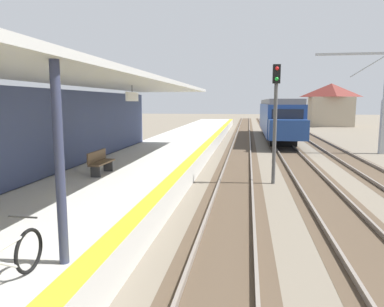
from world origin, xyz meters
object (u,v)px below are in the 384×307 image
approaching_train (278,117)px  distant_trackside_house (331,104)px  bicycle_beside_commuter (6,264)px  catenary_pylon_far_side (381,102)px  rail_signal_post (275,112)px  platform_bench (100,162)px

approaching_train → distant_trackside_house: distant_trackside_house is taller
bicycle_beside_commuter → catenary_pylon_far_side: (12.48, 22.49, 2.31)m
catenary_pylon_far_side → distant_trackside_house: bearing=83.9°
distant_trackside_house → catenary_pylon_far_side: bearing=-96.1°
bicycle_beside_commuter → distant_trackside_house: distant_trackside_house is taller
catenary_pylon_far_side → distant_trackside_house: catenary_pylon_far_side is taller
approaching_train → rail_signal_post: size_ratio=3.77×
platform_bench → approaching_train: bearing=70.4°
approaching_train → distant_trackside_house: (9.42, 21.12, 1.16)m
approaching_train → distant_trackside_house: bearing=66.0°
approaching_train → rail_signal_post: bearing=-94.9°
approaching_train → platform_bench: (-8.42, -23.70, -0.80)m
approaching_train → catenary_pylon_far_side: 11.44m
platform_bench → catenary_pylon_far_side: bearing=44.2°
catenary_pylon_far_side → platform_bench: (-14.57, -14.16, -2.23)m
approaching_train → distant_trackside_house: size_ratio=2.97×
bicycle_beside_commuter → distant_trackside_house: bearing=73.5°
rail_signal_post → distant_trackside_house: (11.17, 41.47, 0.14)m
catenary_pylon_far_side → platform_bench: size_ratio=4.69×
rail_signal_post → platform_bench: size_ratio=3.25×
rail_signal_post → catenary_pylon_far_side: size_ratio=0.69×
catenary_pylon_far_side → distant_trackside_house: size_ratio=1.14×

